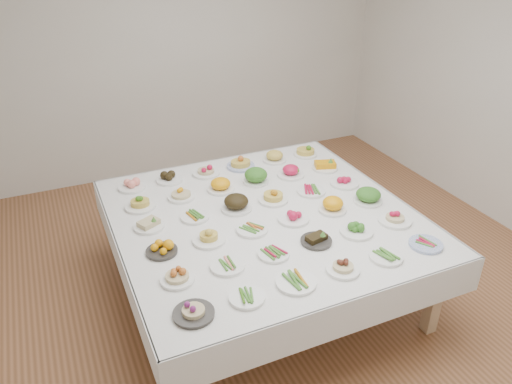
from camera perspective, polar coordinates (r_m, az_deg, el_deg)
name	(u,v)px	position (r m, az deg, el deg)	size (l,w,h in m)	color
room_envelope	(283,70)	(3.77, 3.08, 13.76)	(5.02, 5.02, 2.81)	#95603E
display_table	(264,222)	(3.98, 0.89, -3.39)	(2.30, 2.30, 0.75)	white
dish_0	(193,308)	(3.00, -7.19, -12.99)	(0.25, 0.25, 0.13)	#2E2C29
dish_1	(247,297)	(3.12, -1.05, -11.86)	(0.22, 0.22, 0.05)	white
dish_2	(296,280)	(3.23, 4.61, -10.04)	(0.26, 0.26, 0.06)	white
dish_3	(343,265)	(3.37, 9.93, -8.25)	(0.22, 0.22, 0.11)	white
dish_4	(386,256)	(3.56, 14.64, -7.04)	(0.23, 0.23, 0.05)	white
dish_5	(426,244)	(3.77, 18.83, -5.61)	(0.23, 0.23, 0.05)	#4C66B2
dish_6	(177,273)	(3.27, -9.03, -9.16)	(0.23, 0.23, 0.13)	white
dish_7	(227,265)	(3.37, -3.29, -8.30)	(0.23, 0.23, 0.05)	white
dish_8	(274,253)	(3.48, 2.02, -6.96)	(0.22, 0.22, 0.05)	white
dish_9	(316,238)	(3.62, 6.92, -5.21)	(0.22, 0.22, 0.10)	#2E2C29
dish_10	(357,228)	(3.78, 11.44, -4.07)	(0.25, 0.25, 0.10)	white
dish_11	(395,215)	(3.97, 15.65, -2.56)	(0.25, 0.25, 0.13)	white
dish_12	(161,247)	(3.55, -10.76, -6.25)	(0.22, 0.22, 0.10)	#2E2C29
dish_13	(209,234)	(3.61, -5.43, -4.85)	(0.24, 0.24, 0.13)	white
dish_14	(252,229)	(3.74, -0.46, -4.22)	(0.23, 0.23, 0.05)	white
dish_15	(294,215)	(3.86, 4.32, -2.58)	(0.24, 0.24, 0.11)	white
dish_16	(333,205)	(4.02, 8.76, -1.45)	(0.22, 0.22, 0.12)	white
dish_17	(368,194)	(4.20, 12.73, -0.24)	(0.24, 0.24, 0.15)	white
dish_18	(149,223)	(3.85, -12.16, -3.50)	(0.23, 0.23, 0.10)	white
dish_19	(195,216)	(3.92, -7.00, -2.73)	(0.22, 0.22, 0.05)	white
dish_20	(236,202)	(3.99, -2.28, -1.12)	(0.25, 0.25, 0.15)	white
dish_21	(273,193)	(4.11, 1.98, -0.16)	(0.25, 0.25, 0.15)	white
dish_22	(311,190)	(4.28, 6.33, 0.25)	(0.25, 0.24, 0.06)	white
dish_23	(345,180)	(4.45, 10.10, 1.33)	(0.25, 0.25, 0.10)	white
dish_24	(140,201)	(4.12, -13.13, -1.00)	(0.25, 0.25, 0.13)	white
dish_25	(181,193)	(4.20, -8.57, -0.09)	(0.22, 0.22, 0.12)	white
dish_26	(221,184)	(4.28, -4.08, 0.97)	(0.24, 0.24, 0.14)	white
dish_27	(256,176)	(4.40, -0.01, 1.85)	(0.22, 0.22, 0.14)	white
dish_28	(291,169)	(4.53, 4.00, 2.59)	(0.24, 0.24, 0.14)	white
dish_29	(325,164)	(4.70, 7.91, 3.15)	(0.24, 0.24, 0.11)	white
dish_30	(132,184)	(4.45, -14.03, 0.91)	(0.23, 0.23, 0.10)	white
dish_31	(169,176)	(4.51, -9.91, 1.79)	(0.23, 0.23, 0.11)	white
dish_32	(206,168)	(4.57, -5.77, 2.74)	(0.24, 0.24, 0.14)	white
dish_33	(241,160)	(4.68, -1.78, 3.66)	(0.26, 0.26, 0.16)	#4C66B2
dish_34	(275,155)	(4.82, 2.13, 4.24)	(0.22, 0.22, 0.13)	white
dish_35	(305,150)	(4.97, 5.68, 4.82)	(0.22, 0.22, 0.13)	white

